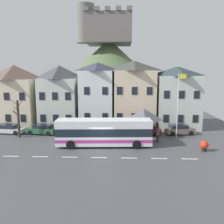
% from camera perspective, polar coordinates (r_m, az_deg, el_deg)
% --- Properties ---
extents(ground_plane, '(40.00, 60.00, 0.07)m').
position_cam_1_polar(ground_plane, '(27.65, -2.49, -8.76)').
color(ground_plane, '#48484D').
extents(townhouse_00, '(6.83, 6.00, 9.55)m').
position_cam_1_polar(townhouse_00, '(41.91, -21.34, 3.51)').
color(townhouse_00, beige).
rests_on(townhouse_00, ground_plane).
extents(townhouse_01, '(5.66, 6.02, 9.48)m').
position_cam_1_polar(townhouse_01, '(39.59, -11.85, 3.59)').
color(townhouse_01, silver).
rests_on(townhouse_01, ground_plane).
extents(townhouse_02, '(5.22, 5.37, 9.92)m').
position_cam_1_polar(townhouse_02, '(38.20, -3.29, 3.90)').
color(townhouse_02, silver).
rests_on(townhouse_02, ground_plane).
extents(townhouse_03, '(6.34, 6.05, 10.16)m').
position_cam_1_polar(townhouse_03, '(38.37, 4.99, 4.09)').
color(townhouse_03, beige).
rests_on(townhouse_03, ground_plane).
extents(townhouse_04, '(6.27, 6.80, 9.31)m').
position_cam_1_polar(townhouse_04, '(39.62, 14.61, 3.37)').
color(townhouse_04, silver).
rests_on(townhouse_04, ground_plane).
extents(hilltop_castle, '(36.10, 36.10, 23.76)m').
position_cam_1_polar(hilltop_castle, '(62.20, -0.72, 9.38)').
color(hilltop_castle, '#546A44').
rests_on(hilltop_castle, ground_plane).
extents(transit_bus, '(11.00, 3.07, 3.12)m').
position_cam_1_polar(transit_bus, '(28.61, -1.85, -4.79)').
color(transit_bus, white).
rests_on(transit_bus, ground_plane).
extents(bus_shelter, '(3.60, 3.60, 3.91)m').
position_cam_1_polar(bus_shelter, '(31.71, 7.33, -0.59)').
color(bus_shelter, '#473D33').
rests_on(bus_shelter, ground_plane).
extents(parked_car_00, '(4.23, 2.36, 1.32)m').
position_cam_1_polar(parked_car_00, '(35.62, -15.77, -3.85)').
color(parked_car_00, '#2C5B38').
rests_on(parked_car_00, ground_plane).
extents(parked_car_01, '(4.09, 2.28, 1.38)m').
position_cam_1_polar(parked_car_01, '(35.29, 15.23, -3.91)').
color(parked_car_01, '#73665C').
rests_on(parked_car_01, ground_plane).
extents(parked_car_02, '(4.26, 2.00, 1.41)m').
position_cam_1_polar(parked_car_02, '(35.03, -7.93, -3.75)').
color(parked_car_02, maroon).
rests_on(parked_car_02, ground_plane).
extents(parked_car_03, '(4.00, 2.07, 1.33)m').
position_cam_1_polar(parked_car_03, '(34.41, 7.91, -4.03)').
color(parked_car_03, maroon).
rests_on(parked_car_03, ground_plane).
extents(parked_car_04, '(4.76, 2.31, 1.28)m').
position_cam_1_polar(parked_car_04, '(37.56, -22.74, -3.59)').
color(parked_car_04, silver).
rests_on(parked_car_04, ground_plane).
extents(pedestrian_00, '(0.34, 0.32, 1.61)m').
position_cam_1_polar(pedestrian_00, '(30.69, 7.85, -5.29)').
color(pedestrian_00, '#2D2D38').
rests_on(pedestrian_00, ground_plane).
extents(pedestrian_01, '(0.37, 0.34, 1.63)m').
position_cam_1_polar(pedestrian_01, '(31.04, 10.49, -5.16)').
color(pedestrian_01, '#38332D').
rests_on(pedestrian_01, ground_plane).
extents(public_bench, '(1.57, 0.48, 0.87)m').
position_cam_1_polar(public_bench, '(34.30, 7.85, -4.40)').
color(public_bench, '#473828').
rests_on(public_bench, ground_plane).
extents(flagpole, '(0.95, 0.10, 8.30)m').
position_cam_1_polar(flagpole, '(32.26, 15.03, 2.21)').
color(flagpole, silver).
rests_on(flagpole, ground_plane).
extents(harbour_buoy, '(0.92, 0.92, 1.17)m').
position_cam_1_polar(harbour_buoy, '(28.82, 20.47, -7.17)').
color(harbour_buoy, black).
rests_on(harbour_buoy, ground_plane).
extents(bare_tree_00, '(1.74, 1.73, 5.02)m').
position_cam_1_polar(bare_tree_00, '(34.43, -20.77, -1.32)').
color(bare_tree_00, '#382D28').
rests_on(bare_tree_00, ground_plane).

